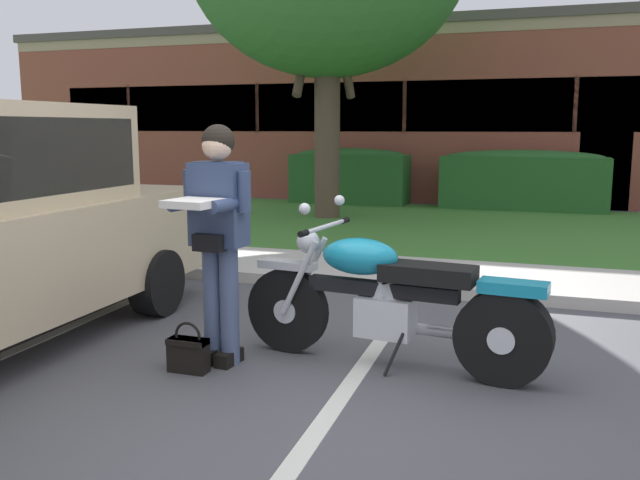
{
  "coord_description": "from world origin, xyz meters",
  "views": [
    {
      "loc": [
        1.6,
        -3.93,
        1.68
      ],
      "look_at": [
        -0.02,
        0.84,
        0.85
      ],
      "focal_mm": 38.35,
      "sensor_mm": 36.0,
      "label": 1
    }
  ],
  "objects_px": {
    "handbag": "(188,352)",
    "hedge_center_left": "(523,180)",
    "brick_building": "(438,114)",
    "rider_person": "(217,225)",
    "motorcycle": "(401,302)",
    "hedge_left": "(350,175)"
  },
  "relations": [
    {
      "from": "motorcycle",
      "to": "hedge_left",
      "type": "distance_m",
      "value": 10.19
    },
    {
      "from": "hedge_center_left",
      "to": "brick_building",
      "type": "xyz_separation_m",
      "value": [
        -2.61,
        5.51,
        1.39
      ]
    },
    {
      "from": "rider_person",
      "to": "hedge_left",
      "type": "relative_size",
      "value": 0.68
    },
    {
      "from": "hedge_left",
      "to": "brick_building",
      "type": "xyz_separation_m",
      "value": [
        1.0,
        5.51,
        1.39
      ]
    },
    {
      "from": "rider_person",
      "to": "handbag",
      "type": "bearing_deg",
      "value": -118.59
    },
    {
      "from": "rider_person",
      "to": "brick_building",
      "type": "bearing_deg",
      "value": 93.52
    },
    {
      "from": "motorcycle",
      "to": "brick_building",
      "type": "xyz_separation_m",
      "value": [
        -2.2,
        15.18,
        1.56
      ]
    },
    {
      "from": "motorcycle",
      "to": "rider_person",
      "type": "height_order",
      "value": "rider_person"
    },
    {
      "from": "motorcycle",
      "to": "rider_person",
      "type": "bearing_deg",
      "value": -165.54
    },
    {
      "from": "handbag",
      "to": "hedge_center_left",
      "type": "relative_size",
      "value": 0.11
    },
    {
      "from": "motorcycle",
      "to": "brick_building",
      "type": "distance_m",
      "value": 15.42
    },
    {
      "from": "hedge_left",
      "to": "hedge_center_left",
      "type": "xyz_separation_m",
      "value": [
        3.61,
        0.0,
        0.0
      ]
    },
    {
      "from": "handbag",
      "to": "hedge_left",
      "type": "relative_size",
      "value": 0.14
    },
    {
      "from": "rider_person",
      "to": "handbag",
      "type": "distance_m",
      "value": 0.9
    },
    {
      "from": "motorcycle",
      "to": "brick_building",
      "type": "relative_size",
      "value": 0.11
    },
    {
      "from": "handbag",
      "to": "hedge_center_left",
      "type": "height_order",
      "value": "hedge_center_left"
    },
    {
      "from": "motorcycle",
      "to": "hedge_left",
      "type": "xyz_separation_m",
      "value": [
        -3.2,
        9.67,
        0.17
      ]
    },
    {
      "from": "handbag",
      "to": "brick_building",
      "type": "xyz_separation_m",
      "value": [
        -0.82,
        15.74,
        1.9
      ]
    },
    {
      "from": "hedge_left",
      "to": "handbag",
      "type": "bearing_deg",
      "value": -79.87
    },
    {
      "from": "handbag",
      "to": "hedge_center_left",
      "type": "distance_m",
      "value": 10.39
    },
    {
      "from": "hedge_left",
      "to": "brick_building",
      "type": "distance_m",
      "value": 5.77
    },
    {
      "from": "brick_building",
      "to": "rider_person",
      "type": "bearing_deg",
      "value": -86.48
    }
  ]
}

